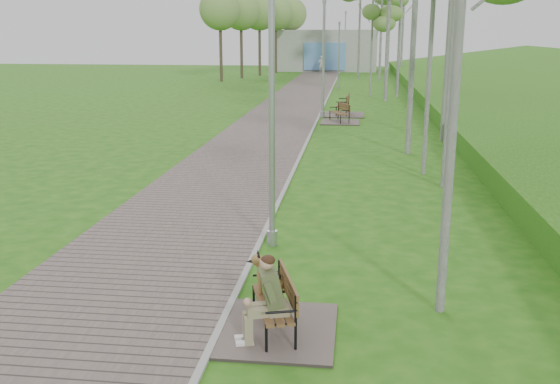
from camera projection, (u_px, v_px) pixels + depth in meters
The scene contains 14 objects.
ground at pixel (276, 210), 13.84m from camera, with size 120.00×120.00×0.00m, color #215B11.
walkway at pixel (294, 102), 34.70m from camera, with size 3.50×67.00×0.04m, color #62544F.
kerb at pixel (325, 103), 34.49m from camera, with size 0.10×67.00×0.05m, color #999993.
embankment at pixel (560, 109), 31.64m from camera, with size 14.00×70.00×1.60m, color #4D8C23.
building_north at pixel (326, 50), 62.50m from camera, with size 10.00×5.20×4.00m.
bench_main at pixel (270, 306), 8.12m from camera, with size 1.56×1.73×1.36m.
bench_second at pixel (339, 118), 27.07m from camera, with size 1.67×1.85×1.02m.
bench_third at pixel (343, 110), 29.46m from camera, with size 1.97×2.19×1.21m.
lamp_post_near at pixel (272, 123), 10.99m from camera, with size 0.19×0.19×4.88m.
lamp_post_second at pixel (323, 63), 27.90m from camera, with size 0.20×0.20×5.30m.
lamp_post_third at pixel (339, 58), 42.45m from camera, with size 0.17×0.17×4.48m.
lamp_post_far at pixel (345, 43), 62.49m from camera, with size 0.22×0.22×5.81m.
pedestrian_near at pixel (321, 64), 58.95m from camera, with size 0.59×0.39×1.62m, color silver.
birch_mid_c at pixel (373, 6), 36.62m from camera, with size 2.22×2.22×6.72m.
Camera 1 is at (1.72, -13.19, 3.85)m, focal length 40.00 mm.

